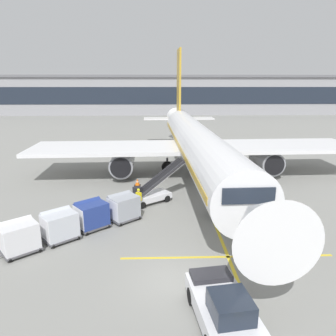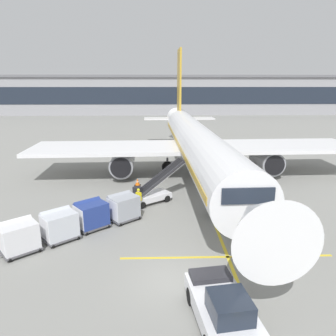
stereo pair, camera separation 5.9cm
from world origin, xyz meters
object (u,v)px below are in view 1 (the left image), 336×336
safety_cone_wingtip (151,188)px  safety_cone_engine_keepout (137,182)px  baggage_cart_lead (123,207)px  pushback_tug (224,308)px  belt_loader (152,191)px  baggage_cart_fourth (19,236)px  ground_crew_by_carts (112,207)px  ground_crew_marshaller (139,198)px  baggage_cart_third (60,225)px  ground_crew_by_loader (124,208)px  baggage_cart_second (91,214)px  parked_airplane (195,143)px

safety_cone_wingtip → safety_cone_engine_keepout: bearing=131.5°
baggage_cart_lead → safety_cone_engine_keepout: size_ratio=3.92×
baggage_cart_lead → pushback_tug: 11.45m
belt_loader → baggage_cart_fourth: (-7.45, -7.77, 0.10)m
ground_crew_by_carts → ground_crew_marshaller: 2.56m
pushback_tug → ground_crew_marshaller: (-4.10, 12.01, 0.17)m
baggage_cart_third → ground_crew_marshaller: 6.51m
ground_crew_by_loader → baggage_cart_lead: bearing=119.8°
pushback_tug → ground_crew_marshaller: bearing=108.8°
safety_cone_wingtip → ground_crew_marshaller: bearing=-101.0°
baggage_cart_second → parked_airplane: bearing=56.7°
baggage_cart_fourth → baggage_cart_second: bearing=41.0°
baggage_cart_fourth → ground_crew_marshaller: size_ratio=1.49×
belt_loader → ground_crew_marshaller: size_ratio=2.85×
belt_loader → baggage_cart_third: size_ratio=1.90×
baggage_cart_lead → pushback_tug: size_ratio=0.56×
baggage_cart_third → ground_crew_by_loader: (3.72, 2.68, -0.00)m
baggage_cart_second → safety_cone_engine_keepout: size_ratio=3.92×
ground_crew_by_loader → belt_loader: bearing=62.8°
baggage_cart_lead → safety_cone_wingtip: 6.51m
safety_cone_engine_keepout → ground_crew_by_loader: bearing=-92.7°
pushback_tug → ground_crew_by_carts: pushback_tug is taller
baggage_cart_lead → ground_crew_by_carts: 0.80m
parked_airplane → safety_cone_wingtip: 7.57m
pushback_tug → baggage_cart_second: bearing=128.2°
belt_loader → baggage_cart_lead: belt_loader is taller
baggage_cart_lead → baggage_cart_second: size_ratio=1.00×
baggage_cart_second → pushback_tug: size_ratio=0.56×
parked_airplane → ground_crew_by_loader: 13.38m
ground_crew_by_loader → ground_crew_by_carts: bearing=174.7°
baggage_cart_fourth → safety_cone_wingtip: bearing=55.1°
baggage_cart_lead → ground_crew_marshaller: bearing=60.8°
parked_airplane → belt_loader: size_ratio=8.86×
baggage_cart_fourth → ground_crew_marshaller: (6.46, 6.06, -0.00)m
baggage_cart_lead → ground_crew_marshaller: 2.01m
baggage_cart_third → ground_crew_by_carts: bearing=44.4°
pushback_tug → safety_cone_engine_keepout: (-4.60, 18.01, -0.50)m
parked_airplane → pushback_tug: 21.87m
baggage_cart_lead → baggage_cart_fourth: same height
baggage_cart_lead → ground_crew_marshaller: baggage_cart_lead is taller
parked_airplane → baggage_cart_third: bearing=-124.9°
belt_loader → baggage_cart_third: 8.44m
baggage_cart_third → safety_cone_engine_keepout: (4.10, 10.60, -0.68)m
baggage_cart_second → pushback_tug: 11.44m
ground_crew_marshaller → ground_crew_by_loader: bearing=-114.5°
pushback_tug → parked_airplane: bearing=86.7°
baggage_cart_fourth → safety_cone_engine_keepout: bearing=63.7°
ground_crew_by_loader → ground_crew_by_carts: (-0.90, 0.08, 0.00)m
baggage_cart_third → safety_cone_engine_keepout: size_ratio=3.92×
baggage_cart_third → pushback_tug: 11.43m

